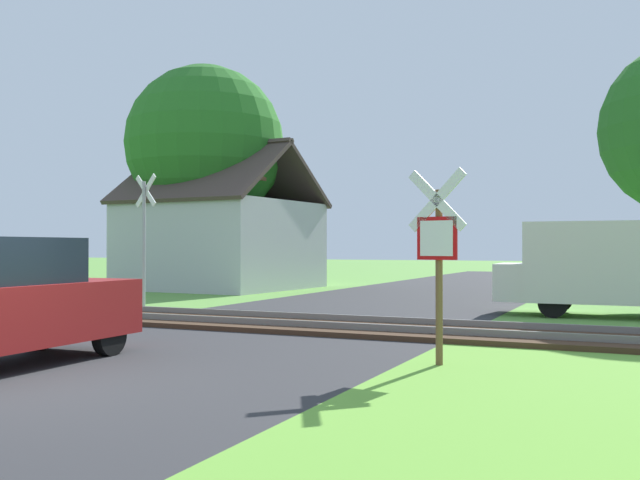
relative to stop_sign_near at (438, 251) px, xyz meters
The scene contains 8 objects.
road_asphalt 4.88m from the stop_sign_near, 159.13° to the right, with size 7.64×80.00×0.01m, color #2D2D30.
rail_track 5.74m from the stop_sign_near, 141.32° to the left, with size 60.00×2.60×0.22m.
stop_sign_near is the anchor object (origin of this frame).
crossing_sign_far 10.94m from the stop_sign_near, 149.49° to the left, with size 0.85×0.27×3.58m.
house 19.26m from the stop_sign_near, 131.05° to the left, with size 6.85×7.15×5.78m.
tree_left 20.38m from the stop_sign_near, 132.75° to the left, with size 6.41×6.41×9.00m.
mail_truck 8.63m from the stop_sign_near, 76.93° to the left, with size 4.94×1.99×2.24m.
parked_car 6.07m from the stop_sign_near, 154.32° to the right, with size 1.72×4.03×1.78m.
Camera 1 is at (6.89, -6.06, 1.65)m, focal length 40.00 mm.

